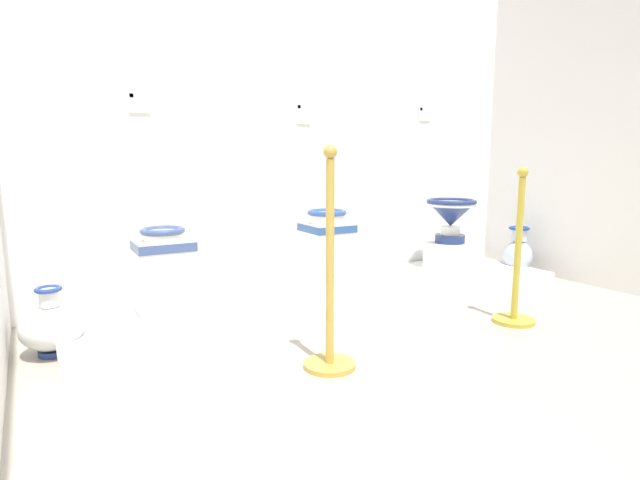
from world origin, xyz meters
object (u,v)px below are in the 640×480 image
object	(u,v)px
info_placard_first	(139,102)
decorative_vase_corner	(518,254)
plinth_block_tall_cobalt	(449,256)
stanchion_post_near_right	(516,278)
antique_toilet_pale_glazed	(164,259)
plinth_block_leftmost	(327,277)
antique_toilet_tall_cobalt	(451,214)
stanchion_post_near_left	(330,302)
info_placard_third	(425,114)
decorative_vase_companion	(52,327)
info_placard_second	(303,113)
plinth_block_pale_glazed	(166,303)
antique_toilet_leftmost	(327,238)

from	to	relation	value
info_placard_first	decorative_vase_corner	bearing A→B (deg)	-10.36
plinth_block_tall_cobalt	info_placard_first	xyz separation A→B (m)	(-2.32, 0.37, 1.14)
stanchion_post_near_right	plinth_block_tall_cobalt	bearing A→B (deg)	66.66
antique_toilet_pale_glazed	plinth_block_leftmost	xyz separation A→B (m)	(1.15, 0.10, -0.26)
antique_toilet_tall_cobalt	stanchion_post_near_left	world-z (taller)	stanchion_post_near_left
info_placard_third	stanchion_post_near_right	world-z (taller)	info_placard_third
antique_toilet_tall_cobalt	stanchion_post_near_right	world-z (taller)	stanchion_post_near_right
antique_toilet_pale_glazed	stanchion_post_near_left	xyz separation A→B (m)	(0.55, -0.95, -0.09)
antique_toilet_tall_cobalt	decorative_vase_companion	distance (m)	2.95
antique_toilet_tall_cobalt	info_placard_second	size ratio (longest dim) A/B	2.62
plinth_block_pale_glazed	antique_toilet_leftmost	size ratio (longest dim) A/B	0.77
plinth_block_pale_glazed	info_placard_third	xyz separation A→B (m)	(2.32, 0.47, 1.21)
info_placard_first	info_placard_second	bearing A→B (deg)	-0.00
info_placard_first	info_placard_second	world-z (taller)	info_placard_first
antique_toilet_leftmost	info_placard_third	xyz separation A→B (m)	(1.18, 0.37, 0.93)
plinth_block_pale_glazed	antique_toilet_tall_cobalt	xyz separation A→B (m)	(2.31, 0.10, 0.39)
decorative_vase_companion	stanchion_post_near_right	size ratio (longest dim) A/B	0.38
decorative_vase_companion	decorative_vase_corner	xyz separation A→B (m)	(3.54, 0.05, 0.04)
decorative_vase_corner	stanchion_post_near_right	size ratio (longest dim) A/B	0.44
plinth_block_tall_cobalt	info_placard_second	xyz separation A→B (m)	(-1.15, 0.37, 1.12)
plinth_block_pale_glazed	info_placard_second	xyz separation A→B (m)	(1.16, 0.47, 1.16)
plinth_block_tall_cobalt	decorative_vase_corner	size ratio (longest dim) A/B	0.76
info_placard_first	stanchion_post_near_right	size ratio (longest dim) A/B	0.15
plinth_block_tall_cobalt	stanchion_post_near_left	world-z (taller)	stanchion_post_near_left
plinth_block_pale_glazed	decorative_vase_companion	bearing A→B (deg)	-169.11
info_placard_second	stanchion_post_near_left	distance (m)	1.84
plinth_block_leftmost	decorative_vase_companion	xyz separation A→B (m)	(-1.75, -0.21, -0.01)
antique_toilet_leftmost	antique_toilet_tall_cobalt	size ratio (longest dim) A/B	1.03
antique_toilet_leftmost	stanchion_post_near_right	size ratio (longest dim) A/B	0.44
antique_toilet_pale_glazed	stanchion_post_near_right	bearing A→B (deg)	-26.38
plinth_block_tall_cobalt	decorative_vase_corner	world-z (taller)	decorative_vase_corner
plinth_block_pale_glazed	stanchion_post_near_left	world-z (taller)	stanchion_post_near_left
antique_toilet_tall_cobalt	decorative_vase_companion	size ratio (longest dim) A/B	1.12
decorative_vase_companion	antique_toilet_tall_cobalt	bearing A→B (deg)	4.21
info_placard_first	stanchion_post_near_right	xyz separation A→B (m)	(1.87, -1.40, -1.06)
plinth_block_pale_glazed	antique_toilet_tall_cobalt	world-z (taller)	antique_toilet_tall_cobalt
info_placard_second	decorative_vase_corner	bearing A→B (deg)	-16.83
plinth_block_tall_cobalt	info_placard_third	world-z (taller)	info_placard_third
info_placard_third	plinth_block_leftmost	bearing A→B (deg)	-162.56
antique_toilet_leftmost	info_placard_first	xyz separation A→B (m)	(-1.15, 0.37, 0.90)
info_placard_second	decorative_vase_companion	distance (m)	2.19
info_placard_first	decorative_vase_companion	world-z (taller)	info_placard_first
antique_toilet_tall_cobalt	info_placard_third	distance (m)	0.90
info_placard_second	info_placard_third	bearing A→B (deg)	-0.00
plinth_block_pale_glazed	antique_toilet_leftmost	world-z (taller)	antique_toilet_leftmost
decorative_vase_companion	stanchion_post_near_right	distance (m)	2.61
antique_toilet_pale_glazed	decorative_vase_companion	bearing A→B (deg)	-169.11
stanchion_post_near_right	antique_toilet_pale_glazed	bearing A→B (deg)	153.62
antique_toilet_pale_glazed	plinth_block_leftmost	size ratio (longest dim) A/B	0.99
antique_toilet_leftmost	plinth_block_pale_glazed	bearing A→B (deg)	-175.14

